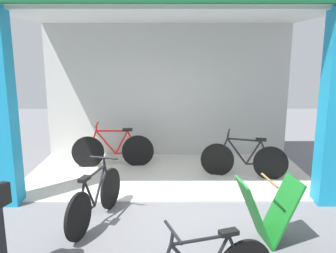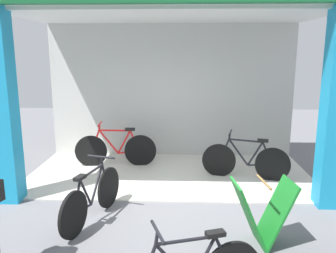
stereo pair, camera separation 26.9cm
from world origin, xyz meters
name	(u,v)px [view 1 (the left image)]	position (x,y,z in m)	size (l,w,h in m)	color
ground_plane	(168,202)	(0.00, 0.00, 0.00)	(19.36, 19.36, 0.00)	slate
shop_facade	(168,68)	(0.00, 1.43, 2.15)	(5.88, 3.11, 4.04)	beige
bicycle_inside_0	(113,150)	(-1.18, 1.85, 0.39)	(1.76, 0.48, 0.97)	black
bicycle_inside_1	(244,160)	(1.51, 1.17, 0.37)	(1.67, 0.51, 0.94)	black
bicycle_parked_0	(96,199)	(-1.06, -0.68, 0.37)	(0.56, 1.62, 0.92)	black
sandwich_board_sign	(267,211)	(1.29, -1.24, 0.44)	(0.82, 0.59, 0.88)	#197226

